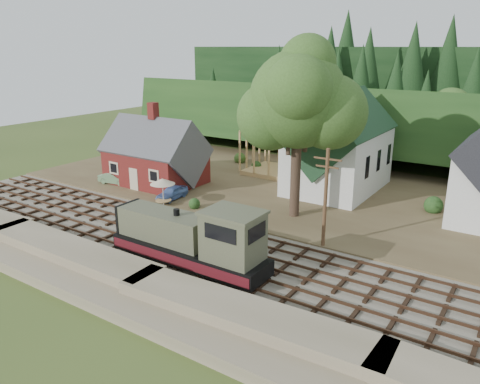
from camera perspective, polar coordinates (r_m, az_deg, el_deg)
The scene contains 16 objects.
ground at distance 36.47m, azimuth -3.56°, elevation -7.20°, with size 140.00×140.00×0.00m, color #384C1E.
embankment at distance 30.91m, azimuth -13.34°, elevation -12.49°, with size 64.00×5.00×1.60m, color #7F7259.
railroad_bed at distance 36.44m, azimuth -3.56°, elevation -7.08°, with size 64.00×11.00×0.16m, color #726B5B.
village_flat at distance 50.95m, azimuth 8.73°, elevation 0.06°, with size 64.00×26.00×0.30m, color brown.
hillside at distance 72.82m, azimuth 16.86°, elevation 4.63°, with size 70.00×28.00×8.00m, color #1E3F19.
ridge at distance 88.00m, azimuth 20.01°, elevation 6.43°, with size 80.00×20.00×12.00m, color black.
depot at distance 53.35m, azimuth -10.24°, elevation 4.18°, with size 10.80×7.41×9.00m.
church at distance 50.45m, azimuth 11.87°, elevation 5.61°, with size 8.40×15.17×13.00m.
timber_frame at distance 56.23m, azimuth 5.08°, elevation 5.11°, with size 8.20×6.20×6.99m.
lattice_tower at distance 60.51m, azimuth 8.06°, elevation 12.37°, with size 3.20×3.20×12.12m.
big_tree at distance 40.91m, azimuth 7.35°, elevation 10.32°, with size 10.90×8.40×14.70m.
telegraph_pole_near at distance 35.86m, azimuth 10.38°, elevation -0.62°, with size 2.20×0.28×8.00m.
locomotive at distance 33.01m, azimuth -5.68°, elevation -5.93°, with size 12.09×3.02×4.83m.
car_blue at distance 47.81m, azimuth -8.28°, elevation -0.07°, with size 1.56×3.88×1.32m, color #5B80C4.
car_green at distance 54.38m, azimuth -15.00°, elevation 1.62°, with size 1.34×3.85×1.27m, color #6E9768.
patio_set at distance 45.59m, azimuth -9.42°, elevation 1.14°, with size 2.41×2.41×2.68m.
Camera 1 is at (20.23, -26.29, 15.16)m, focal length 35.00 mm.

